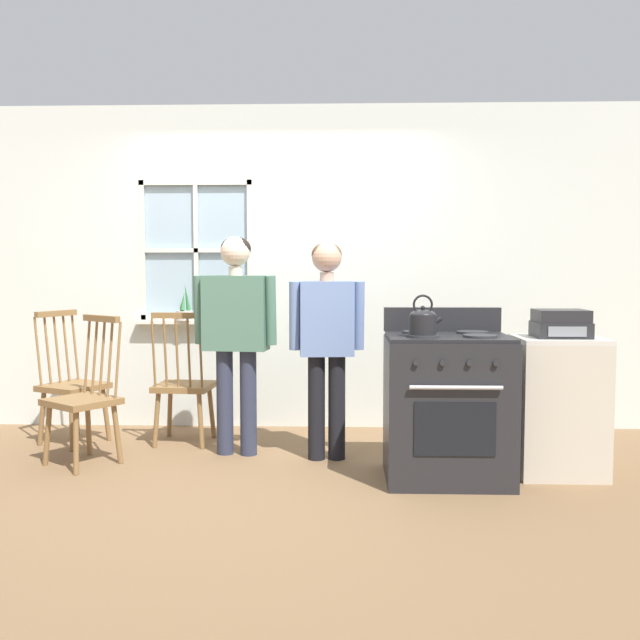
% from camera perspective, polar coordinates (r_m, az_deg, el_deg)
% --- Properties ---
extents(ground_plane, '(16.00, 16.00, 0.00)m').
position_cam_1_polar(ground_plane, '(4.82, -4.40, -12.05)').
color(ground_plane, brown).
extents(wall_back, '(6.40, 0.16, 2.70)m').
position_cam_1_polar(wall_back, '(6.02, -2.69, 4.12)').
color(wall_back, silver).
rests_on(wall_back, ground_plane).
extents(chair_by_window, '(0.45, 0.43, 1.02)m').
position_cam_1_polar(chair_by_window, '(5.58, -10.88, -5.18)').
color(chair_by_window, olive).
rests_on(chair_by_window, ground_plane).
extents(chair_near_wall, '(0.58, 0.57, 1.02)m').
position_cam_1_polar(chair_near_wall, '(5.17, -18.31, -6.05)').
color(chair_near_wall, olive).
rests_on(chair_near_wall, ground_plane).
extents(chair_center_cluster, '(0.55, 0.55, 1.02)m').
position_cam_1_polar(chair_center_cluster, '(5.83, -19.27, -4.95)').
color(chair_center_cluster, olive).
rests_on(chair_center_cluster, ground_plane).
extents(person_elderly_left, '(0.61, 0.26, 1.57)m').
position_cam_1_polar(person_elderly_left, '(5.13, -6.75, -0.12)').
color(person_elderly_left, '#2D3347').
rests_on(person_elderly_left, ground_plane).
extents(person_teen_center, '(0.53, 0.24, 1.52)m').
position_cam_1_polar(person_teen_center, '(4.97, 0.54, -0.70)').
color(person_teen_center, black).
rests_on(person_teen_center, ground_plane).
extents(stove, '(0.78, 0.68, 1.08)m').
position_cam_1_polar(stove, '(4.64, 10.13, -6.76)').
color(stove, '#232326').
rests_on(stove, ground_plane).
extents(kettle, '(0.21, 0.17, 0.25)m').
position_cam_1_polar(kettle, '(4.41, 8.23, -0.07)').
color(kettle, black).
rests_on(kettle, stove).
extents(potted_plant, '(0.14, 0.14, 0.31)m').
position_cam_1_polar(potted_plant, '(6.07, -10.79, 0.72)').
color(potted_plant, beige).
rests_on(potted_plant, wall_back).
extents(side_counter, '(0.55, 0.50, 0.90)m').
position_cam_1_polar(side_counter, '(4.94, 18.48, -6.51)').
color(side_counter, beige).
rests_on(side_counter, ground_plane).
extents(stereo, '(0.34, 0.29, 0.18)m').
position_cam_1_polar(stereo, '(4.85, 18.70, -0.30)').
color(stereo, '#232326').
rests_on(stereo, side_counter).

